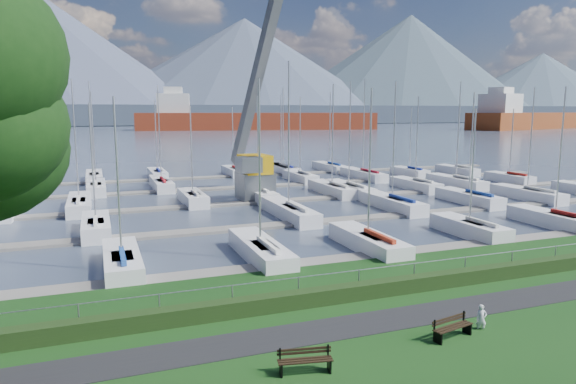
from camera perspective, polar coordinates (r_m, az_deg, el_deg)
name	(u,v)px	position (r m, az deg, el deg)	size (l,w,h in m)	color
path	(414,316)	(22.56, 13.85, -13.21)	(160.00, 2.00, 0.04)	black
water	(120,128)	(280.53, -18.19, 6.76)	(800.00, 540.00, 0.20)	#414C5F
hedge	(382,288)	(24.48, 10.40, -10.44)	(80.00, 0.70, 0.70)	#1D3212
fence	(378,268)	(24.54, 9.98, -8.29)	(0.04, 0.04, 80.00)	gray
foothill	(114,115)	(350.34, -18.75, 8.15)	(900.00, 80.00, 12.00)	#3A4555
mountains	(118,60)	(426.91, -18.38, 13.71)	(1190.00, 360.00, 115.00)	#3E475B
docks	(236,204)	(48.45, -5.82, -1.33)	(90.00, 41.60, 0.25)	slate
bench_left	(305,361)	(17.55, 1.89, -18.21)	(1.85, 0.76, 0.85)	black
bench_right	(452,327)	(20.80, 17.76, -14.12)	(1.85, 0.76, 0.85)	black
person	(481,315)	(21.87, 20.70, -12.69)	(0.42, 0.27, 1.14)	silver
crane	(255,142)	(51.29, -3.64, 5.52)	(5.81, 13.23, 22.35)	#595D61
cargo_ship_mid	(249,122)	(241.77, -4.37, 7.81)	(111.49, 38.14, 21.50)	maroon
cargo_ship_east	(530,121)	(279.53, 25.32, 7.18)	(89.93, 40.51, 21.50)	brown
sailboat_fleet	(206,143)	(51.21, -9.14, 5.37)	(74.84, 49.02, 12.93)	silver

